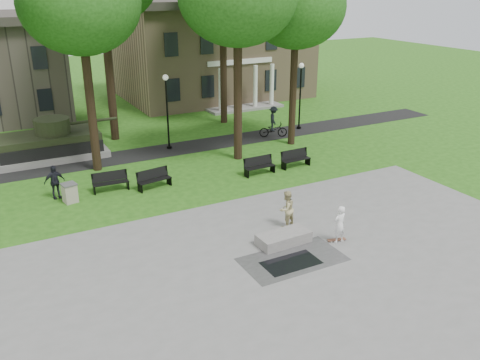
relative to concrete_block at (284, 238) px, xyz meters
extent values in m
plane|color=#225213|center=(-0.15, 1.89, -0.24)|extent=(120.00, 120.00, 0.00)
cube|color=gray|center=(-0.15, -3.11, -0.23)|extent=(22.00, 16.00, 0.02)
cube|color=black|center=(-0.15, 13.89, -0.24)|extent=(44.00, 2.60, 0.01)
cube|color=#9E8460|center=(9.85, 27.89, 3.75)|extent=(16.00, 11.00, 8.00)
cube|color=#38332D|center=(9.85, 27.89, 8.06)|extent=(17.00, 12.00, 0.60)
cube|color=silver|center=(9.85, 22.39, 3.55)|extent=(6.00, 0.30, 0.40)
cylinder|color=black|center=(-4.65, 12.39, 3.75)|extent=(0.48, 0.48, 8.00)
ellipsoid|color=#1A4510|center=(-4.65, 12.39, 8.76)|extent=(6.20, 6.20, 5.27)
cylinder|color=black|center=(3.35, 10.39, 3.92)|extent=(0.50, 0.50, 8.32)
cylinder|color=black|center=(7.85, 11.39, 3.59)|extent=(0.46, 0.46, 7.68)
ellipsoid|color=#1A4510|center=(7.85, 11.39, 8.40)|extent=(6.00, 6.00, 5.10)
cylinder|color=black|center=(-2.15, 17.89, 4.39)|extent=(0.54, 0.54, 9.28)
cylinder|color=black|center=(6.35, 18.39, 4.08)|extent=(0.50, 0.50, 8.64)
cylinder|color=black|center=(0.35, 14.19, 1.96)|extent=(0.12, 0.12, 4.40)
sphere|color=silver|center=(0.35, 14.19, 4.30)|extent=(0.36, 0.36, 0.36)
cylinder|color=black|center=(0.35, 14.19, -0.16)|extent=(0.32, 0.32, 0.16)
cylinder|color=black|center=(10.35, 14.19, 1.96)|extent=(0.12, 0.12, 4.40)
sphere|color=silver|center=(10.35, 14.19, 4.30)|extent=(0.36, 0.36, 0.36)
cylinder|color=black|center=(10.35, 14.19, -0.16)|extent=(0.32, 0.32, 0.16)
cube|color=gray|center=(-6.65, 15.89, -0.04)|extent=(6.50, 3.40, 0.40)
cube|color=#242D17|center=(-6.65, 15.89, 0.70)|extent=(5.80, 2.80, 1.10)
cube|color=black|center=(-6.65, 14.54, 0.51)|extent=(5.80, 0.35, 0.70)
cube|color=black|center=(-6.65, 17.24, 0.51)|extent=(5.80, 0.35, 0.70)
cylinder|color=#242D17|center=(-6.35, 15.89, 1.71)|extent=(2.10, 2.10, 0.90)
cylinder|color=#242D17|center=(-4.05, 15.89, 1.71)|extent=(3.20, 0.18, 0.18)
cube|color=black|center=(-0.59, -1.47, -0.22)|extent=(2.20, 1.20, 0.00)
cube|color=gray|center=(0.00, 0.00, 0.00)|extent=(2.23, 1.08, 0.45)
cube|color=brown|center=(2.04, -0.87, -0.19)|extent=(0.81, 0.39, 0.07)
imported|color=white|center=(2.04, -0.98, 0.58)|extent=(0.63, 0.45, 1.61)
imported|color=tan|center=(0.91, 1.24, 0.60)|extent=(0.94, 0.82, 1.66)
imported|color=black|center=(-7.42, 9.24, 0.61)|extent=(1.05, 0.56, 1.71)
imported|color=black|center=(7.62, 13.30, 0.26)|extent=(2.03, 1.39, 1.01)
imported|color=black|center=(7.62, 13.30, 1.04)|extent=(1.01, 1.24, 1.68)
cube|color=black|center=(-4.79, 8.83, 0.21)|extent=(1.82, 0.56, 0.05)
cube|color=black|center=(-4.79, 9.05, 0.51)|extent=(1.81, 0.26, 0.50)
cube|color=black|center=(-5.64, 8.83, -0.02)|extent=(0.09, 0.45, 0.45)
cube|color=black|center=(-3.94, 8.83, -0.02)|extent=(0.09, 0.45, 0.45)
cube|color=black|center=(-2.68, 8.17, 0.21)|extent=(1.85, 0.76, 0.05)
cube|color=black|center=(-2.68, 8.39, 0.51)|extent=(1.80, 0.47, 0.50)
cube|color=black|center=(-3.53, 8.17, -0.02)|extent=(0.14, 0.45, 0.45)
cube|color=black|center=(-1.83, 8.17, -0.02)|extent=(0.14, 0.45, 0.45)
cube|color=black|center=(3.13, 7.36, 0.21)|extent=(1.81, 0.50, 0.05)
cube|color=black|center=(3.13, 7.58, 0.51)|extent=(1.80, 0.20, 0.50)
cube|color=black|center=(2.28, 7.36, -0.02)|extent=(0.07, 0.45, 0.45)
cube|color=black|center=(3.98, 7.36, -0.02)|extent=(0.07, 0.45, 0.45)
cube|color=black|center=(5.59, 7.45, 0.21)|extent=(1.82, 0.52, 0.05)
cube|color=black|center=(5.59, 7.67, 0.51)|extent=(1.80, 0.22, 0.50)
cube|color=black|center=(4.74, 7.45, -0.02)|extent=(0.08, 0.45, 0.45)
cube|color=black|center=(6.44, 7.45, -0.02)|extent=(0.08, 0.45, 0.45)
cube|color=#9E9882|center=(-6.89, 8.41, 0.21)|extent=(0.70, 0.70, 0.90)
cube|color=#4C4C4C|center=(-6.89, 8.41, 0.69)|extent=(0.77, 0.77, 0.06)
camera|label=1|loc=(-10.19, -15.44, 9.77)|focal=38.00mm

